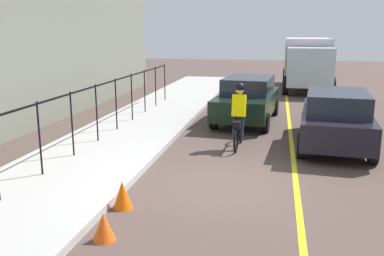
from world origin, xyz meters
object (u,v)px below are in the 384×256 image
(cyclist_lead, at_px, (239,116))
(traffic_cone_far, at_px, (104,227))
(patrol_sedan, at_px, (336,118))
(box_truck_background, at_px, (307,61))
(parked_sedan_rear, at_px, (248,99))
(traffic_cone_near, at_px, (122,195))

(cyclist_lead, relative_size, traffic_cone_far, 4.05)
(patrol_sedan, xyz_separation_m, traffic_cone_far, (-6.47, 4.20, -0.60))
(box_truck_background, bearing_deg, cyclist_lead, -10.64)
(patrol_sedan, relative_size, traffic_cone_far, 10.07)
(parked_sedan_rear, bearing_deg, traffic_cone_near, -6.32)
(patrol_sedan, relative_size, parked_sedan_rear, 1.00)
(cyclist_lead, bearing_deg, parked_sedan_rear, 2.92)
(cyclist_lead, bearing_deg, patrol_sedan, -72.13)
(patrol_sedan, relative_size, box_truck_background, 0.67)
(traffic_cone_near, height_order, traffic_cone_far, traffic_cone_near)
(traffic_cone_near, bearing_deg, cyclist_lead, -20.52)
(patrol_sedan, distance_m, traffic_cone_near, 6.85)
(parked_sedan_rear, relative_size, traffic_cone_near, 8.65)
(patrol_sedan, xyz_separation_m, traffic_cone_near, (-5.26, 4.34, -0.56))
(box_truck_background, bearing_deg, traffic_cone_far, -11.88)
(parked_sedan_rear, bearing_deg, traffic_cone_far, -4.02)
(parked_sedan_rear, distance_m, traffic_cone_far, 9.57)
(cyclist_lead, relative_size, box_truck_background, 0.27)
(patrol_sedan, distance_m, parked_sedan_rear, 3.98)
(patrol_sedan, xyz_separation_m, box_truck_background, (12.36, 0.07, 0.73))
(cyclist_lead, distance_m, parked_sedan_rear, 3.68)
(box_truck_background, height_order, traffic_cone_near, box_truck_background)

